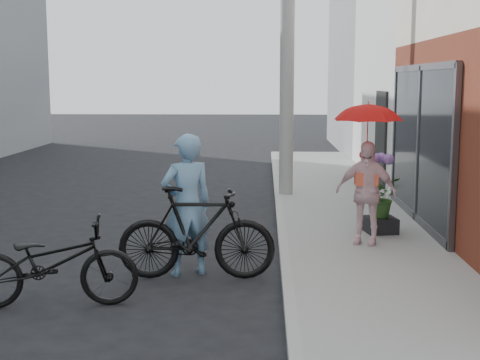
# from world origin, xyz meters

# --- Properties ---
(ground) EXTENTS (80.00, 80.00, 0.00)m
(ground) POSITION_xyz_m (0.00, 0.00, 0.00)
(ground) COLOR black
(ground) RESTS_ON ground
(sidewalk) EXTENTS (2.20, 24.00, 0.12)m
(sidewalk) POSITION_xyz_m (2.10, 2.00, 0.06)
(sidewalk) COLOR gray
(sidewalk) RESTS_ON ground
(curb) EXTENTS (0.12, 24.00, 0.12)m
(curb) POSITION_xyz_m (0.94, 2.00, 0.06)
(curb) COLOR #9E9E99
(curb) RESTS_ON ground
(east_building_far) EXTENTS (8.00, 8.00, 7.00)m
(east_building_far) POSITION_xyz_m (7.20, 16.00, 3.50)
(east_building_far) COLOR gray
(east_building_far) RESTS_ON ground
(utility_pole) EXTENTS (0.28, 0.28, 7.00)m
(utility_pole) POSITION_xyz_m (1.10, 6.00, 3.50)
(utility_pole) COLOR #9E9E99
(utility_pole) RESTS_ON ground
(officer) EXTENTS (0.75, 0.64, 1.74)m
(officer) POSITION_xyz_m (-0.27, 0.71, 0.87)
(officer) COLOR #6995BB
(officer) RESTS_ON ground
(bike_left) EXTENTS (1.88, 0.88, 0.95)m
(bike_left) POSITION_xyz_m (-1.56, -0.53, 0.47)
(bike_left) COLOR black
(bike_left) RESTS_ON ground
(bike_right) EXTENTS (1.89, 0.58, 1.13)m
(bike_right) POSITION_xyz_m (-0.14, 0.52, 0.57)
(bike_right) COLOR black
(bike_right) RESTS_ON ground
(kimono_woman) EXTENTS (0.91, 0.62, 1.44)m
(kimono_woman) POSITION_xyz_m (2.08, 1.91, 0.84)
(kimono_woman) COLOR #FBD2D9
(kimono_woman) RESTS_ON sidewalk
(parasol) EXTENTS (0.90, 0.90, 0.79)m
(parasol) POSITION_xyz_m (2.08, 1.91, 1.95)
(parasol) COLOR red
(parasol) RESTS_ON kimono_woman
(planter) EXTENTS (0.50, 0.50, 0.23)m
(planter) POSITION_xyz_m (2.41, 2.59, 0.23)
(planter) COLOR black
(planter) RESTS_ON sidewalk
(potted_plant) EXTENTS (0.57, 0.49, 0.63)m
(potted_plant) POSITION_xyz_m (2.41, 2.59, 0.66)
(potted_plant) COLOR #2E5B24
(potted_plant) RESTS_ON planter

